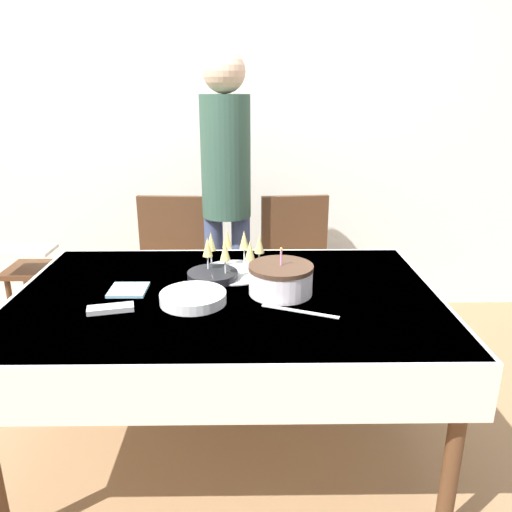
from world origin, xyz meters
TOP-DOWN VIEW (x-y plane):
  - ground_plane at (0.00, 0.00)m, footprint 12.00×12.00m
  - wall_back at (0.00, 1.63)m, footprint 8.00×0.05m
  - dining_table at (0.00, 0.00)m, footprint 1.73×1.14m
  - dining_chair_far_left at (-0.38, 0.89)m, footprint 0.45×0.45m
  - dining_chair_far_right at (0.37, 0.89)m, footprint 0.46×0.46m
  - birthday_cake at (0.22, -0.01)m, footprint 0.26×0.26m
  - champagne_tray at (0.02, 0.23)m, footprint 0.32×0.32m
  - plate_stack_main at (-0.12, -0.10)m, footprint 0.26×0.26m
  - plate_stack_dessert at (-0.07, 0.15)m, footprint 0.22×0.22m
  - cake_knife at (0.28, -0.19)m, footprint 0.28×0.13m
  - fork_pile at (-0.43, -0.17)m, footprint 0.18×0.10m
  - napkin_pile at (-0.40, 0.02)m, footprint 0.15×0.15m
  - person_standing at (-0.04, 0.94)m, footprint 0.28×0.28m
  - high_chair at (-1.17, 0.86)m, footprint 0.33×0.35m

SIDE VIEW (x-z plane):
  - ground_plane at x=0.00m, z-range 0.00..0.00m
  - high_chair at x=-1.17m, z-range 0.13..0.84m
  - dining_chair_far_left at x=-0.38m, z-range 0.05..1.01m
  - dining_chair_far_right at x=0.37m, z-range 0.05..1.01m
  - dining_table at x=0.00m, z-range 0.28..1.05m
  - cake_knife at x=0.28m, z-range 0.77..0.77m
  - napkin_pile at x=-0.40m, z-range 0.77..0.78m
  - fork_pile at x=-0.43m, z-range 0.77..0.79m
  - plate_stack_dessert at x=-0.07m, z-range 0.77..0.80m
  - plate_stack_main at x=-0.12m, z-range 0.77..0.81m
  - birthday_cake at x=0.22m, z-range 0.73..0.93m
  - champagne_tray at x=0.02m, z-range 0.76..0.94m
  - person_standing at x=-0.04m, z-range 0.19..1.95m
  - wall_back at x=0.00m, z-range 0.00..2.70m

